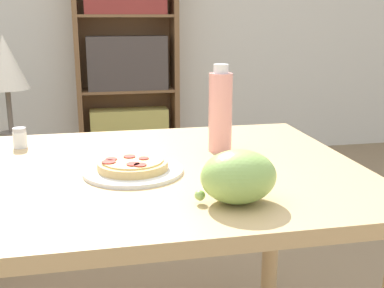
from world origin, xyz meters
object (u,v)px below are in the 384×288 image
object	(u,v)px
salt_shaker	(20,138)
bookshelf	(127,60)
drink_bottle	(220,111)
grape_bunch	(239,177)
table_lamp	(5,68)
pizza_on_plate	(133,167)
side_table	(18,196)

from	to	relation	value
salt_shaker	bookshelf	size ratio (longest dim) A/B	0.04
drink_bottle	grape_bunch	bearing A→B (deg)	-99.27
grape_bunch	table_lamp	size ratio (longest dim) A/B	0.33
grape_bunch	drink_bottle	bearing A→B (deg)	80.73
bookshelf	table_lamp	distance (m)	1.48
drink_bottle	bookshelf	bearing A→B (deg)	92.24
pizza_on_plate	drink_bottle	xyz separation A→B (m)	(0.26, 0.15, 0.10)
grape_bunch	drink_bottle	distance (m)	0.40
bookshelf	side_table	distance (m)	1.58
pizza_on_plate	grape_bunch	world-z (taller)	grape_bunch
pizza_on_plate	side_table	distance (m)	1.40
drink_bottle	table_lamp	bearing A→B (deg)	124.95
side_table	grape_bunch	bearing A→B (deg)	-65.00
salt_shaker	drink_bottle	bearing A→B (deg)	-14.52
pizza_on_plate	drink_bottle	distance (m)	0.32
grape_bunch	drink_bottle	xyz separation A→B (m)	(0.06, 0.39, 0.06)
bookshelf	grape_bunch	bearing A→B (deg)	-89.39
drink_bottle	table_lamp	xyz separation A→B (m)	(-0.75, 1.07, 0.03)
pizza_on_plate	table_lamp	size ratio (longest dim) A/B	0.48
bookshelf	table_lamp	size ratio (longest dim) A/B	3.28
drink_bottle	pizza_on_plate	bearing A→B (deg)	-149.65
grape_bunch	side_table	world-z (taller)	grape_bunch
salt_shaker	side_table	xyz separation A→B (m)	(-0.18, 0.92, -0.52)
side_table	table_lamp	distance (m)	0.63
grape_bunch	salt_shaker	bearing A→B (deg)	132.99
drink_bottle	salt_shaker	distance (m)	0.59
pizza_on_plate	side_table	xyz separation A→B (m)	(-0.48, 1.22, -0.50)
pizza_on_plate	bookshelf	bearing A→B (deg)	86.21
pizza_on_plate	salt_shaker	size ratio (longest dim) A/B	4.13
grape_bunch	side_table	bearing A→B (deg)	115.00
side_table	bookshelf	bearing A→B (deg)	63.90
pizza_on_plate	side_table	size ratio (longest dim) A/B	0.47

